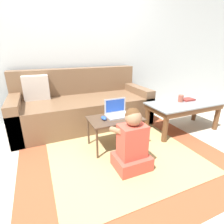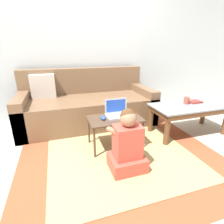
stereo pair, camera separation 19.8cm
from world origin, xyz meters
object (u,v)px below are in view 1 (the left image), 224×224
at_px(laptop, 118,113).
at_px(person_seated, 132,144).
at_px(laptop_desk, 115,121).
at_px(computer_mouse, 104,118).
at_px(couch, 82,106).
at_px(book_on_table, 188,99).
at_px(coffee_table, 184,107).
at_px(cup_on_table, 181,98).

height_order(laptop, person_seated, person_seated).
relative_size(laptop, person_seated, 0.44).
relative_size(laptop_desk, computer_mouse, 6.12).
relative_size(couch, person_seated, 3.16).
xyz_separation_m(laptop, book_on_table, (1.21, 0.07, 0.02)).
distance_m(laptop, person_seated, 0.53).
relative_size(laptop_desk, laptop, 2.22).
xyz_separation_m(coffee_table, cup_on_table, (-0.02, 0.06, 0.12)).
bearing_deg(cup_on_table, laptop, -177.26).
distance_m(laptop, computer_mouse, 0.20).
height_order(laptop_desk, laptop, laptop).
bearing_deg(book_on_table, laptop, -176.71).
height_order(coffee_table, computer_mouse, coffee_table).
xyz_separation_m(coffee_table, person_seated, (-1.14, -0.49, -0.08)).
height_order(couch, laptop_desk, couch).
bearing_deg(laptop, couch, 105.46).
relative_size(laptop, cup_on_table, 2.90).
bearing_deg(laptop, cup_on_table, 2.74).
bearing_deg(coffee_table, couch, 146.37).
relative_size(couch, coffee_table, 1.92).
height_order(laptop, computer_mouse, laptop).
xyz_separation_m(couch, person_seated, (0.16, -1.35, -0.02)).
bearing_deg(computer_mouse, couch, 92.43).
height_order(couch, computer_mouse, couch).
bearing_deg(computer_mouse, coffee_table, 1.44).
height_order(person_seated, cup_on_table, person_seated).
bearing_deg(coffee_table, cup_on_table, 105.09).
bearing_deg(cup_on_table, laptop_desk, -175.01).
height_order(coffee_table, cup_on_table, cup_on_table).
height_order(computer_mouse, person_seated, person_seated).
distance_m(laptop_desk, person_seated, 0.46).
distance_m(coffee_table, laptop, 1.07).
height_order(coffee_table, laptop, laptop).
bearing_deg(person_seated, laptop, 81.16).
bearing_deg(coffee_table, book_on_table, 29.13).
bearing_deg(person_seated, laptop_desk, 86.86).
xyz_separation_m(couch, coffee_table, (1.30, -0.86, 0.06)).
xyz_separation_m(couch, computer_mouse, (0.04, -0.90, 0.11)).
bearing_deg(coffee_table, laptop, 179.39).
bearing_deg(couch, book_on_table, -28.47).
distance_m(computer_mouse, book_on_table, 1.41).
relative_size(coffee_table, person_seated, 1.65).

